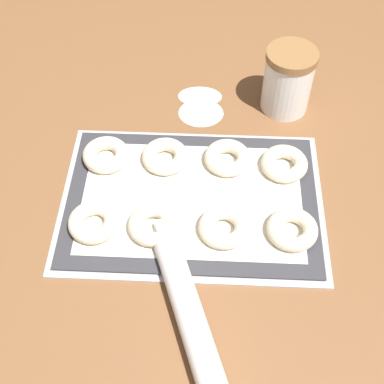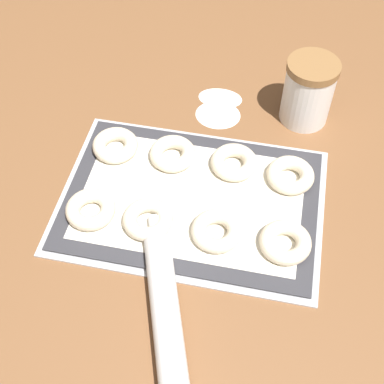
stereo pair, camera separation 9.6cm
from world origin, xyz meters
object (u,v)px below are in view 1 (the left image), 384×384
bagel_back_far_left (106,155)px  flour_canister (288,80)px  baking_tray (192,199)px  bagel_back_far_right (284,164)px  bagel_front_far_left (94,222)px  bagel_front_far_right (292,229)px  bagel_back_mid_right (227,158)px  bagel_front_mid_left (153,225)px  bagel_back_mid_left (165,156)px  bagel_front_mid_right (224,227)px  rolling_pin (193,327)px

bagel_back_far_left → flour_canister: flour_canister is taller
baking_tray → bagel_back_far_right: size_ratio=5.39×
bagel_front_far_left → flour_canister: (0.36, 0.35, 0.05)m
bagel_front_far_right → bagel_back_mid_right: bearing=125.2°
bagel_back_far_left → bagel_back_far_right: same height
bagel_front_mid_left → bagel_back_mid_left: same height
bagel_back_mid_left → bagel_front_mid_right: bearing=-54.2°
bagel_front_far_right → bagel_front_mid_right: bearing=-179.8°
baking_tray → bagel_back_mid_right: size_ratio=5.39×
bagel_back_far_left → bagel_back_far_right: size_ratio=1.00×
bagel_front_mid_right → bagel_back_far_right: (0.12, 0.15, 0.00)m
bagel_front_far_right → bagel_back_mid_left: size_ratio=1.00×
bagel_front_mid_left → bagel_front_far_left: bearing=179.8°
bagel_back_far_right → bagel_front_far_left: bearing=-156.2°
bagel_front_mid_left → bagel_front_mid_right: size_ratio=1.00×
bagel_front_mid_left → bagel_back_far_right: same height
bagel_front_far_left → bagel_front_mid_left: (0.11, -0.00, 0.00)m
bagel_front_mid_right → bagel_front_mid_left: bearing=-179.9°
flour_canister → bagel_front_far_right: bearing=-91.3°
bagel_front_far_right → bagel_back_mid_left: 0.29m
bagel_back_mid_right → bagel_front_mid_left: bearing=-128.6°
bagel_front_mid_left → bagel_front_far_right: bearing=0.2°
bagel_front_mid_right → rolling_pin: bearing=-103.9°
bagel_front_mid_left → bagel_back_mid_right: size_ratio=1.00×
bagel_front_mid_left → bagel_front_mid_right: 0.13m
bagel_front_far_left → bagel_back_far_right: (0.35, 0.15, 0.00)m
bagel_front_far_left → bagel_back_mid_left: size_ratio=1.00×
bagel_front_far_left → bagel_back_mid_left: (0.12, 0.16, 0.00)m
bagel_front_mid_right → bagel_back_far_right: bearing=52.9°
flour_canister → bagel_back_mid_left: bearing=-143.5°
baking_tray → bagel_front_far_right: bagel_front_far_right is taller
bagel_back_mid_right → rolling_pin: size_ratio=0.23×
bagel_front_far_left → bagel_front_mid_right: 0.23m
bagel_front_far_left → bagel_front_mid_right: same height
bagel_front_far_left → bagel_back_far_left: size_ratio=1.00×
baking_tray → bagel_back_far_left: bearing=154.0°
baking_tray → rolling_pin: rolling_pin is taller
bagel_front_far_left → bagel_back_mid_right: same height
bagel_back_far_left → flour_canister: (0.36, 0.18, 0.05)m
bagel_back_mid_right → rolling_pin: 0.36m
bagel_front_mid_right → bagel_front_far_right: (0.12, 0.00, 0.00)m
flour_canister → rolling_pin: 0.57m
flour_canister → bagel_front_mid_left: bearing=-126.5°
bagel_back_mid_left → flour_canister: flour_canister is taller
bagel_front_far_left → rolling_pin: rolling_pin is taller
bagel_back_far_left → bagel_front_far_left: bearing=-89.6°
bagel_back_mid_left → bagel_back_far_right: (0.23, -0.01, 0.00)m
bagel_front_far_left → bagel_front_far_right: (0.36, 0.00, 0.00)m
bagel_front_mid_right → bagel_back_mid_right: same height
bagel_front_far_left → flour_canister: flour_canister is taller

